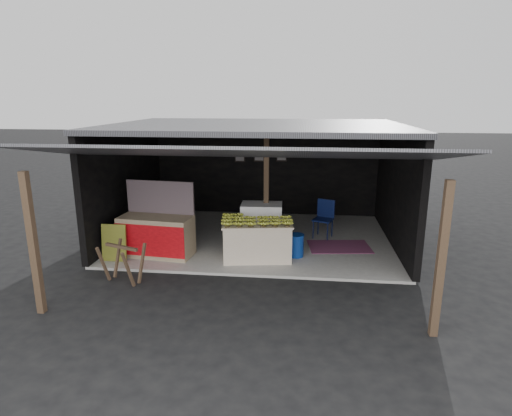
# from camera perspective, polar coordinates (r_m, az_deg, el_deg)

# --- Properties ---
(ground) EXTENTS (80.00, 80.00, 0.00)m
(ground) POSITION_cam_1_polar(r_m,az_deg,el_deg) (9.09, -1.67, -9.16)
(ground) COLOR black
(ground) RESTS_ON ground
(concrete_slab) EXTENTS (7.00, 5.00, 0.06)m
(concrete_slab) POSITION_cam_1_polar(r_m,az_deg,el_deg) (11.39, 0.11, -4.00)
(concrete_slab) COLOR gray
(concrete_slab) RESTS_ON ground
(shophouse) EXTENTS (7.40, 7.29, 3.02)m
(shophouse) POSITION_cam_1_polar(r_m,az_deg,el_deg) (11.22, 0.30, 6.58)
(shophouse) COLOR black
(shophouse) RESTS_ON ground
(banana_table) EXTENTS (1.69, 1.18, 0.86)m
(banana_table) POSITION_cam_1_polar(r_m,az_deg,el_deg) (9.78, 0.12, -4.30)
(banana_table) COLOR silver
(banana_table) RESTS_ON concrete_slab
(banana_pile) EXTENTS (1.56, 1.07, 0.17)m
(banana_pile) POSITION_cam_1_polar(r_m,az_deg,el_deg) (9.63, 0.12, -1.40)
(banana_pile) COLOR gold
(banana_pile) RESTS_ON banana_table
(white_crate) EXTENTS (1.01, 0.71, 1.09)m
(white_crate) POSITION_cam_1_polar(r_m,az_deg,el_deg) (10.49, 0.75, -2.34)
(white_crate) COLOR white
(white_crate) RESTS_ON concrete_slab
(neighbor_stall) EXTENTS (1.73, 0.91, 1.71)m
(neighbor_stall) POSITION_cam_1_polar(r_m,az_deg,el_deg) (10.22, -13.12, -3.39)
(neighbor_stall) COLOR #998466
(neighbor_stall) RESTS_ON concrete_slab
(green_signboard) EXTENTS (0.56, 0.13, 0.85)m
(green_signboard) POSITION_cam_1_polar(r_m,az_deg,el_deg) (10.15, -18.41, -4.43)
(green_signboard) COLOR black
(green_signboard) RESTS_ON concrete_slab
(sawhorse) EXTENTS (0.90, 0.89, 0.79)m
(sawhorse) POSITION_cam_1_polar(r_m,az_deg,el_deg) (9.05, -17.39, -6.54)
(sawhorse) COLOR #4B3525
(sawhorse) RESTS_ON ground
(water_barrel) EXTENTS (0.34, 0.34, 0.50)m
(water_barrel) POSITION_cam_1_polar(r_m,az_deg,el_deg) (9.99, 5.38, -5.07)
(water_barrel) COLOR navy
(water_barrel) RESTS_ON concrete_slab
(plastic_chair) EXTENTS (0.60, 0.60, 0.99)m
(plastic_chair) POSITION_cam_1_polar(r_m,az_deg,el_deg) (11.39, 9.11, -0.96)
(plastic_chair) COLOR #0B143D
(plastic_chair) RESTS_ON concrete_slab
(magenta_rug) EXTENTS (1.61, 1.17, 0.01)m
(magenta_rug) POSITION_cam_1_polar(r_m,az_deg,el_deg) (10.84, 11.04, -5.08)
(magenta_rug) COLOR #6F1853
(magenta_rug) RESTS_ON concrete_slab
(picture_frames) EXTENTS (1.62, 0.04, 0.46)m
(picture_frames) POSITION_cam_1_polar(r_m,az_deg,el_deg) (13.31, 0.55, 7.10)
(picture_frames) COLOR black
(picture_frames) RESTS_ON shophouse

